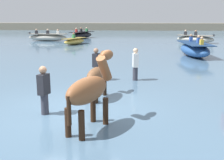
{
  "coord_description": "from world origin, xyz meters",
  "views": [
    {
      "loc": [
        1.51,
        -7.48,
        2.91
      ],
      "look_at": [
        0.96,
        1.53,
        0.84
      ],
      "focal_mm": 45.75,
      "sensor_mm": 36.0,
      "label": 1
    }
  ],
  "objects": [
    {
      "name": "ground_plane",
      "position": [
        0.0,
        0.0,
        0.0
      ],
      "size": [
        120.0,
        120.0,
        0.0
      ],
      "primitive_type": "plane",
      "color": "#756B56"
    },
    {
      "name": "person_onlooker_right",
      "position": [
        0.2,
        3.64,
        0.87
      ],
      "size": [
        0.29,
        0.37,
        1.63
      ],
      "color": "#383842",
      "rests_on": "ground"
    },
    {
      "name": "person_onlooker_left",
      "position": [
        1.75,
        3.73,
        0.87
      ],
      "size": [
        0.24,
        0.35,
        1.63
      ],
      "color": "#383842",
      "rests_on": "ground"
    },
    {
      "name": "boat_near_port",
      "position": [
        5.62,
        10.78,
        0.76
      ],
      "size": [
        1.75,
        4.03,
        1.32
      ],
      "color": "#28518E",
      "rests_on": "water_surface"
    },
    {
      "name": "boat_distant_east",
      "position": [
        7.62,
        19.71,
        0.7
      ],
      "size": [
        3.6,
        2.5,
        1.19
      ],
      "color": "#B2AD9E",
      "rests_on": "water_surface"
    },
    {
      "name": "person_spectator_far",
      "position": [
        -0.7,
        -0.43,
        0.87
      ],
      "size": [
        0.29,
        0.37,
        1.63
      ],
      "color": "#383842",
      "rests_on": "ground"
    },
    {
      "name": "boat_mid_channel",
      "position": [
        -3.37,
        17.59,
        0.62
      ],
      "size": [
        2.0,
        2.82,
        1.04
      ],
      "color": "gold",
      "rests_on": "water_surface"
    },
    {
      "name": "water_surface",
      "position": [
        0.0,
        10.0,
        0.17
      ],
      "size": [
        90.0,
        90.0,
        0.34
      ],
      "primitive_type": "cube",
      "color": "slate",
      "rests_on": "ground"
    },
    {
      "name": "horse_trailing_chestnut",
      "position": [
        0.63,
        -1.35,
        1.23
      ],
      "size": [
        1.1,
        1.86,
        2.08
      ],
      "color": "brown",
      "rests_on": "ground"
    },
    {
      "name": "boat_far_inshore",
      "position": [
        -3.83,
        24.42,
        0.7
      ],
      "size": [
        2.6,
        3.52,
        1.19
      ],
      "color": "black",
      "rests_on": "water_surface"
    },
    {
      "name": "boat_far_offshore",
      "position": [
        -6.72,
        20.93,
        0.7
      ],
      "size": [
        4.01,
        1.53,
        1.19
      ],
      "color": "#B2AD9E",
      "rests_on": "water_surface"
    },
    {
      "name": "horse_lead_bay",
      "position": [
        0.51,
        1.13,
        1.04
      ],
      "size": [
        0.67,
        1.63,
        1.76
      ],
      "color": "brown",
      "rests_on": "ground"
    },
    {
      "name": "far_shoreline",
      "position": [
        0.0,
        41.94,
        0.77
      ],
      "size": [
        80.0,
        2.4,
        1.54
      ],
      "primitive_type": "cube",
      "color": "gray",
      "rests_on": "ground"
    }
  ]
}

